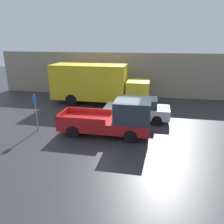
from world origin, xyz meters
TOP-DOWN VIEW (x-y plane):
  - ground_plane at (0.00, 0.00)m, footprint 60.00×60.00m
  - building_wall at (0.00, 9.12)m, footprint 28.00×0.15m
  - pickup_truck at (-0.12, -0.56)m, footprint 5.35×1.94m
  - car at (1.00, 2.29)m, footprint 4.49×1.84m
  - delivery_truck at (-2.93, 5.80)m, footprint 8.37×2.55m
  - parking_sign at (-4.98, -0.82)m, footprint 0.30×0.07m

SIDE VIEW (x-z plane):
  - ground_plane at x=0.00m, z-range 0.00..0.00m
  - car at x=1.00m, z-range 0.01..1.60m
  - pickup_truck at x=-0.12m, z-range -0.09..2.09m
  - parking_sign at x=-4.98m, z-range 0.15..2.48m
  - delivery_truck at x=-2.93m, z-range 0.13..3.55m
  - building_wall at x=0.00m, z-range 0.00..4.26m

